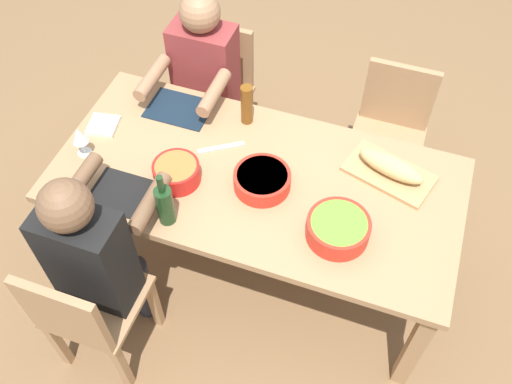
{
  "coord_description": "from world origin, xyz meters",
  "views": [
    {
      "loc": [
        -0.55,
        1.55,
        2.76
      ],
      "look_at": [
        0.0,
        0.0,
        0.63
      ],
      "focal_mm": 39.59,
      "sensor_mm": 36.0,
      "label": 1
    }
  ],
  "objects": [
    {
      "name": "wine_glass",
      "position": [
        0.82,
        0.13,
        0.86
      ],
      "size": [
        0.08,
        0.08,
        0.17
      ],
      "color": "silver",
      "rests_on": "dining_table"
    },
    {
      "name": "napkin_stack",
      "position": [
        0.82,
        -0.05,
        0.75
      ],
      "size": [
        0.16,
        0.16,
        0.02
      ],
      "primitive_type": "cube",
      "rotation": [
        0.0,
        0.0,
        0.18
      ],
      "color": "white",
      "rests_on": "dining_table"
    },
    {
      "name": "ground_plane",
      "position": [
        0.0,
        0.0,
        0.0
      ],
      "size": [
        8.0,
        8.0,
        0.0
      ],
      "primitive_type": "plane",
      "color": "brown"
    },
    {
      "name": "chair_near_left",
      "position": [
        -0.52,
        -0.77,
        0.48
      ],
      "size": [
        0.4,
        0.4,
        0.85
      ],
      "color": "#A87F56",
      "rests_on": "ground_plane"
    },
    {
      "name": "serving_bowl_pasta",
      "position": [
        -0.04,
        0.04,
        0.79
      ],
      "size": [
        0.26,
        0.26,
        0.08
      ],
      "color": "red",
      "rests_on": "dining_table"
    },
    {
      "name": "carving_knife",
      "position": [
        0.22,
        -0.12,
        0.74
      ],
      "size": [
        0.2,
        0.15,
        0.01
      ],
      "primitive_type": "cube",
      "rotation": [
        0.0,
        0.0,
        0.59
      ],
      "color": "silver",
      "rests_on": "dining_table"
    },
    {
      "name": "placemat_near_right",
      "position": [
        0.52,
        -0.29,
        0.74
      ],
      "size": [
        0.32,
        0.23,
        0.01
      ],
      "primitive_type": "cube",
      "color": "#142333",
      "rests_on": "dining_table"
    },
    {
      "name": "diner_far_right",
      "position": [
        0.52,
        0.59,
        0.7
      ],
      "size": [
        0.41,
        0.53,
        1.2
      ],
      "color": "#2D2D38",
      "rests_on": "ground_plane"
    },
    {
      "name": "beer_bottle",
      "position": [
        0.17,
        -0.33,
        0.85
      ],
      "size": [
        0.06,
        0.06,
        0.22
      ],
      "primitive_type": "cylinder",
      "color": "brown",
      "rests_on": "dining_table"
    },
    {
      "name": "cutting_board",
      "position": [
        -0.58,
        -0.22,
        0.75
      ],
      "size": [
        0.45,
        0.33,
        0.02
      ],
      "primitive_type": "cube",
      "rotation": [
        0.0,
        0.0,
        -0.29
      ],
      "color": "tan",
      "rests_on": "dining_table"
    },
    {
      "name": "serving_bowl_fruit",
      "position": [
        0.34,
        0.13,
        0.8
      ],
      "size": [
        0.21,
        0.21,
        0.1
      ],
      "color": "red",
      "rests_on": "dining_table"
    },
    {
      "name": "bread_loaf",
      "position": [
        -0.58,
        -0.22,
        0.81
      ],
      "size": [
        0.34,
        0.2,
        0.09
      ],
      "primitive_type": "ellipsoid",
      "rotation": [
        0.0,
        0.0,
        -0.29
      ],
      "color": "tan",
      "rests_on": "cutting_board"
    },
    {
      "name": "placemat_far_right",
      "position": [
        0.52,
        0.29,
        0.74
      ],
      "size": [
        0.32,
        0.23,
        0.01
      ],
      "primitive_type": "cube",
      "color": "black",
      "rests_on": "dining_table"
    },
    {
      "name": "wine_bottle",
      "position": [
        0.28,
        0.35,
        0.85
      ],
      "size": [
        0.08,
        0.08,
        0.29
      ],
      "color": "#193819",
      "rests_on": "dining_table"
    },
    {
      "name": "diner_near_right",
      "position": [
        0.52,
        -0.59,
        0.7
      ],
      "size": [
        0.41,
        0.53,
        1.2
      ],
      "color": "#2D2D38",
      "rests_on": "ground_plane"
    },
    {
      "name": "dining_table",
      "position": [
        0.0,
        0.0,
        0.66
      ],
      "size": [
        1.89,
        0.9,
        0.74
      ],
      "color": "#A87F56",
      "rests_on": "ground_plane"
    },
    {
      "name": "chair_near_right",
      "position": [
        0.52,
        -0.77,
        0.48
      ],
      "size": [
        0.4,
        0.4,
        0.85
      ],
      "color": "#A87F56",
      "rests_on": "ground_plane"
    },
    {
      "name": "serving_bowl_salad",
      "position": [
        -0.43,
        0.19,
        0.79
      ],
      "size": [
        0.27,
        0.27,
        0.1
      ],
      "color": "red",
      "rests_on": "dining_table"
    },
    {
      "name": "chair_far_right",
      "position": [
        0.52,
        0.77,
        0.48
      ],
      "size": [
        0.4,
        0.4,
        0.85
      ],
      "color": "#A87F56",
      "rests_on": "ground_plane"
    }
  ]
}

